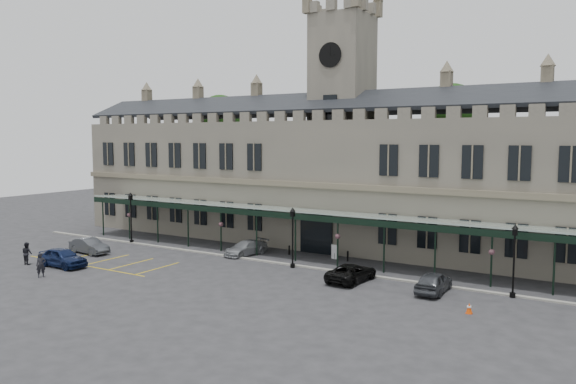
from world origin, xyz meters
The scene contains 22 objects.
ground centered at (0.00, 0.00, 0.00)m, with size 140.00×140.00×0.00m, color #2A292C.
station_building centered at (0.00, 15.91, 6.47)m, with size 60.00×10.36×17.30m.
clock_tower centered at (0.00, 16.00, 13.11)m, with size 5.60×5.60×24.80m.
canopy centered at (0.00, 7.46, 2.40)m, with size 50.00×4.10×4.30m.
kerb centered at (0.00, 5.50, 0.06)m, with size 60.00×0.40×0.12m, color gray.
parking_markings centered at (-14.00, -1.50, 0.00)m, with size 16.00×6.00×0.01m, color gold, non-canonical shape.
tree_behind_left centered at (-22.00, 25.00, 12.81)m, with size 6.00×6.00×16.00m.
tree_behind_mid centered at (8.00, 25.00, 12.81)m, with size 6.00×6.00×16.00m.
lamp_post_left centered at (-17.94, 5.53, 3.02)m, with size 0.48×0.48×5.10m.
lamp_post_mid centered at (1.08, 4.95, 2.91)m, with size 0.46×0.46×4.90m.
lamp_post_right centered at (17.80, 5.22, 2.89)m, with size 0.46×0.46×4.87m.
traffic_cone centered at (16.19, 0.30, 0.31)m, with size 0.40×0.40×0.64m.
sign_board centered at (2.55, 9.57, 0.61)m, with size 0.72×0.22×1.25m.
bollard_left centered at (-1.75, 9.08, 0.42)m, with size 0.15×0.15×0.83m, color black.
bollard_right centered at (3.89, 9.36, 0.45)m, with size 0.16×0.16×0.89m, color black.
car_left_a centered at (-15.00, -4.59, 0.78)m, with size 1.85×4.60×1.57m, color #0D183B.
car_left_b centered at (-17.50, 0.08, 0.70)m, with size 1.48×4.25×1.40m, color #383B40.
car_taxi centered at (-5.00, 6.95, 0.64)m, with size 1.79×4.41×1.28m, color #9B9EA2.
car_van centered at (7.00, 3.46, 0.65)m, with size 2.17×4.71×1.31m, color black.
car_right_a centered at (13.00, 3.68, 0.73)m, with size 1.72×4.28×1.46m, color #383B40.
person_a centered at (-13.43, -7.63, 0.93)m, with size 0.68×0.44×1.85m, color black.
person_b centered at (-18.30, -5.53, 0.93)m, with size 0.90×0.70×1.85m, color black.
Camera 1 is at (24.00, -33.21, 10.50)m, focal length 35.00 mm.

